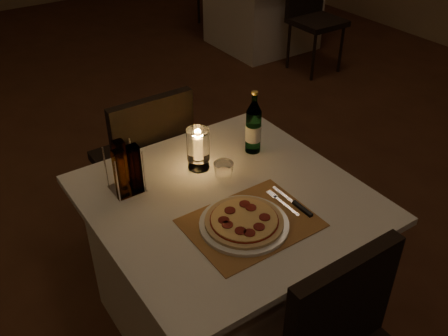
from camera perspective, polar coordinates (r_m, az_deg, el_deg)
floor at (r=2.73m, az=-7.35°, el=-10.73°), size 8.00×10.00×0.02m
main_table at (r=2.16m, az=0.30°, el=-10.92°), size 1.00×1.00×0.74m
chair_far at (r=2.54m, az=-8.84°, el=1.55°), size 0.42×0.42×0.90m
placemat at (r=1.80m, az=3.08°, el=-6.30°), size 0.45×0.34×0.00m
plate at (r=1.78m, az=2.31°, el=-6.44°), size 0.32×0.32×0.01m
pizza at (r=1.77m, az=2.32°, el=-6.04°), size 0.28×0.28×0.02m
fork at (r=1.90m, az=6.47°, el=-3.79°), size 0.02×0.18×0.00m
knife at (r=1.88m, az=8.48°, el=-4.28°), size 0.02×0.22×0.01m
tumbler at (r=1.98m, az=-0.04°, el=-0.42°), size 0.08×0.08×0.08m
water_bottle at (r=2.13m, az=3.38°, el=4.61°), size 0.07×0.07×0.28m
hurricane_candle at (r=2.02m, az=-2.98°, el=2.54°), size 0.09×0.09×0.18m
cruet_caddy at (r=1.93m, az=-11.17°, el=-0.24°), size 0.12×0.12×0.21m
neighbor_table_right at (r=5.35m, az=4.40°, el=17.65°), size 1.00×1.00×0.74m
neighbor_chair_ra at (r=4.79m, az=10.00°, el=17.41°), size 0.42×0.42×0.90m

